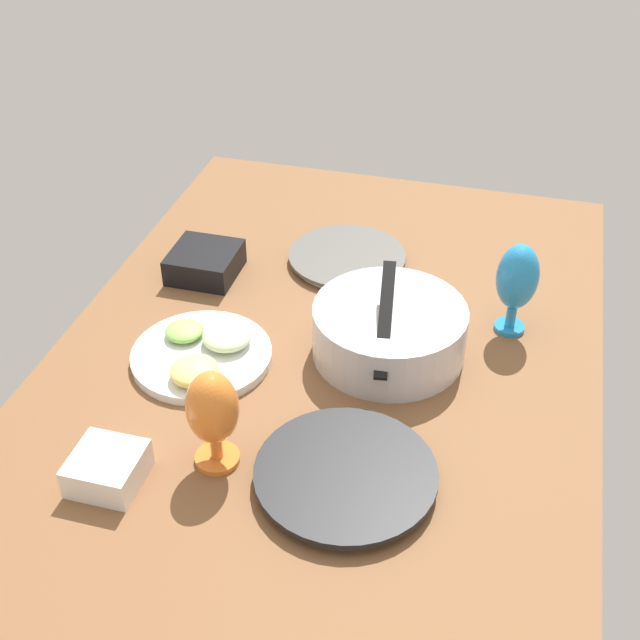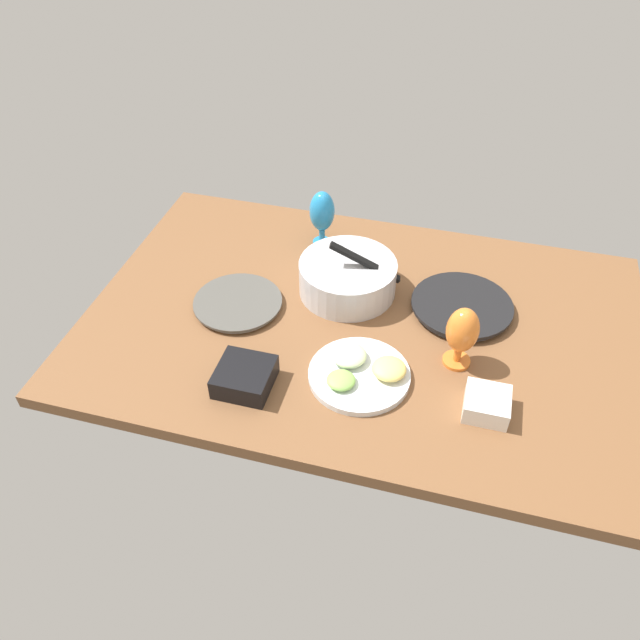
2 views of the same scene
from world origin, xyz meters
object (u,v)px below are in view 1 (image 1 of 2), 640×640
(dinner_plate_left, at_px, (347,258))
(mixing_bowl, at_px, (389,330))
(fruit_platter, at_px, (203,353))
(hurricane_glass_blue, at_px, (517,279))
(square_bowl_white, at_px, (107,467))
(hurricane_glass_orange, at_px, (213,411))
(square_bowl_black, at_px, (205,261))
(dinner_plate_right, at_px, (346,476))

(dinner_plate_left, distance_m, mixing_bowl, 0.34)
(mixing_bowl, height_order, fruit_platter, mixing_bowl)
(hurricane_glass_blue, relative_size, square_bowl_white, 1.78)
(dinner_plate_left, height_order, mixing_bowl, mixing_bowl)
(mixing_bowl, xyz_separation_m, hurricane_glass_orange, (0.35, -0.22, 0.05))
(dinner_plate_left, distance_m, square_bowl_black, 0.32)
(hurricane_glass_blue, xyz_separation_m, square_bowl_black, (-0.03, -0.66, -0.09))
(dinner_plate_right, distance_m, mixing_bowl, 0.35)
(hurricane_glass_orange, relative_size, hurricane_glass_blue, 0.95)
(hurricane_glass_blue, bearing_deg, square_bowl_black, -92.53)
(fruit_platter, relative_size, hurricane_glass_orange, 1.45)
(fruit_platter, distance_m, hurricane_glass_blue, 0.62)
(fruit_platter, distance_m, hurricane_glass_orange, 0.28)
(square_bowl_white, bearing_deg, dinner_plate_right, 104.57)
(fruit_platter, bearing_deg, square_bowl_white, -6.04)
(dinner_plate_right, height_order, mixing_bowl, mixing_bowl)
(fruit_platter, xyz_separation_m, hurricane_glass_blue, (-0.25, 0.56, 0.10))
(fruit_platter, bearing_deg, dinner_plate_left, 156.25)
(square_bowl_black, bearing_deg, hurricane_glass_orange, 23.39)
(mixing_bowl, bearing_deg, square_bowl_white, -39.92)
(dinner_plate_right, distance_m, fruit_platter, 0.41)
(dinner_plate_left, relative_size, square_bowl_black, 1.86)
(dinner_plate_left, distance_m, fruit_platter, 0.45)
(hurricane_glass_blue, xyz_separation_m, square_bowl_white, (0.58, -0.59, -0.09))
(dinner_plate_left, relative_size, hurricane_glass_orange, 1.42)
(dinner_plate_left, bearing_deg, hurricane_glass_blue, 67.05)
(mixing_bowl, xyz_separation_m, fruit_platter, (0.12, -0.34, -0.04))
(hurricane_glass_orange, xyz_separation_m, square_bowl_white, (0.09, -0.15, -0.08))
(hurricane_glass_orange, bearing_deg, fruit_platter, -153.55)
(mixing_bowl, height_order, hurricane_glass_orange, hurricane_glass_orange)
(hurricane_glass_blue, bearing_deg, dinner_plate_left, -112.95)
(mixing_bowl, relative_size, square_bowl_black, 2.15)
(mixing_bowl, relative_size, fruit_platter, 1.13)
(dinner_plate_right, xyz_separation_m, fruit_platter, (-0.23, -0.34, 0.00))
(square_bowl_white, bearing_deg, hurricane_glass_orange, 119.90)
(mixing_bowl, distance_m, hurricane_glass_orange, 0.42)
(fruit_platter, relative_size, square_bowl_black, 1.90)
(hurricane_glass_blue, distance_m, square_bowl_black, 0.67)
(dinner_plate_left, xyz_separation_m, mixing_bowl, (0.30, 0.15, 0.05))
(dinner_plate_left, height_order, square_bowl_black, square_bowl_black)
(square_bowl_white, bearing_deg, hurricane_glass_blue, 134.56)
(square_bowl_white, bearing_deg, fruit_platter, 173.96)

